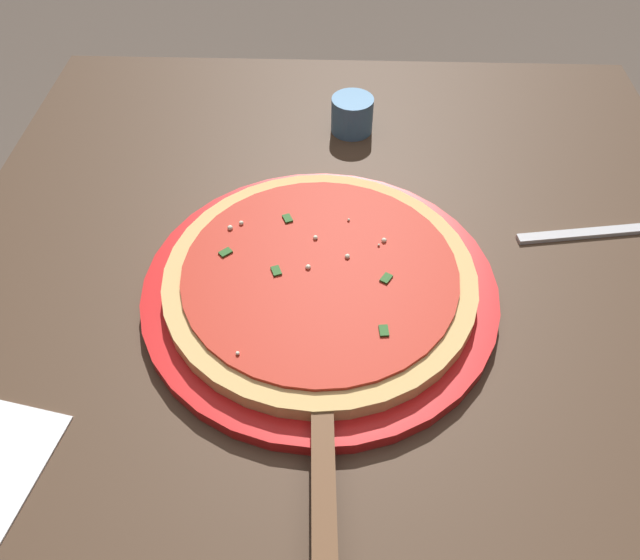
# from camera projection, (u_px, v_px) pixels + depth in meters

# --- Properties ---
(restaurant_table) EXTENTS (1.02, 0.83, 0.72)m
(restaurant_table) POSITION_uv_depth(u_px,v_px,m) (337.00, 404.00, 0.67)
(restaurant_table) COLOR black
(restaurant_table) RESTS_ON ground_plane
(serving_plate) EXTENTS (0.35, 0.35, 0.01)m
(serving_plate) POSITION_uv_depth(u_px,v_px,m) (320.00, 289.00, 0.60)
(serving_plate) COLOR red
(serving_plate) RESTS_ON restaurant_table
(pizza) EXTENTS (0.30, 0.30, 0.02)m
(pizza) POSITION_uv_depth(u_px,v_px,m) (320.00, 277.00, 0.59)
(pizza) COLOR #DBB26B
(pizza) RESTS_ON serving_plate
(pizza_server) EXTENTS (0.22, 0.07, 0.01)m
(pizza_server) POSITION_uv_depth(u_px,v_px,m) (323.00, 436.00, 0.48)
(pizza_server) COLOR silver
(pizza_server) RESTS_ON serving_plate
(cup_small_sauce) EXTENTS (0.05, 0.05, 0.05)m
(cup_small_sauce) POSITION_uv_depth(u_px,v_px,m) (352.00, 115.00, 0.78)
(cup_small_sauce) COLOR teal
(cup_small_sauce) RESTS_ON restaurant_table
(fork) EXTENTS (0.05, 0.19, 0.00)m
(fork) POSITION_uv_depth(u_px,v_px,m) (611.00, 231.00, 0.66)
(fork) COLOR silver
(fork) RESTS_ON restaurant_table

